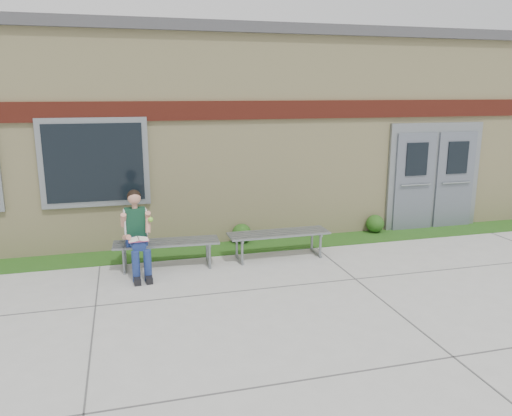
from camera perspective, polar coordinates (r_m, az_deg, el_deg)
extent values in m
plane|color=#9E9E99|center=(7.46, 5.99, -10.17)|extent=(80.00, 80.00, 0.00)
cube|color=#124413|center=(9.77, 0.55, -4.31)|extent=(16.00, 0.80, 0.02)
cube|color=beige|center=(12.66, -3.61, 8.87)|extent=(16.00, 6.00, 4.00)
cube|color=#3F3F42|center=(12.68, -3.75, 18.38)|extent=(16.20, 6.20, 0.20)
cube|color=maroon|center=(9.68, -0.02, 11.14)|extent=(16.00, 0.06, 0.35)
cube|color=slate|center=(9.43, -17.96, 4.95)|extent=(1.90, 0.08, 1.60)
cube|color=black|center=(9.39, -17.98, 4.92)|extent=(1.70, 0.04, 1.40)
cube|color=slate|center=(11.52, 19.64, 3.44)|extent=(2.20, 0.08, 2.30)
cube|color=slate|center=(11.22, 17.63, 2.83)|extent=(0.92, 0.06, 2.10)
cube|color=slate|center=(11.78, 21.74, 2.98)|extent=(0.92, 0.06, 2.10)
cube|color=slate|center=(8.63, -10.19, -3.89)|extent=(1.80, 0.59, 0.03)
cube|color=slate|center=(8.68, -14.80, -5.70)|extent=(0.07, 0.49, 0.40)
cube|color=slate|center=(8.78, -5.50, -5.09)|extent=(0.07, 0.49, 0.40)
cube|color=slate|center=(9.00, 2.61, -2.89)|extent=(1.83, 0.52, 0.04)
cube|color=slate|center=(8.88, -1.92, -4.77)|extent=(0.05, 0.51, 0.42)
cube|color=slate|center=(9.31, 6.89, -4.02)|extent=(0.05, 0.51, 0.42)
cube|color=navy|center=(8.53, -13.51, -3.56)|extent=(0.36, 0.27, 0.16)
cube|color=#0E3327|center=(8.43, -13.61, -1.55)|extent=(0.34, 0.22, 0.47)
sphere|color=tan|center=(8.33, -13.75, 1.13)|extent=(0.23, 0.23, 0.21)
sphere|color=black|center=(8.35, -13.77, 1.29)|extent=(0.24, 0.24, 0.22)
cylinder|color=navy|center=(8.27, -13.97, -3.98)|extent=(0.18, 0.43, 0.15)
cylinder|color=navy|center=(8.28, -12.71, -3.88)|extent=(0.18, 0.43, 0.15)
cylinder|color=navy|center=(8.13, -13.55, -6.53)|extent=(0.12, 0.12, 0.51)
cylinder|color=navy|center=(8.15, -12.27, -6.42)|extent=(0.12, 0.12, 0.51)
cube|color=black|center=(8.14, -13.43, -8.04)|extent=(0.12, 0.27, 0.10)
cube|color=black|center=(8.15, -12.14, -7.93)|extent=(0.12, 0.27, 0.10)
cylinder|color=tan|center=(8.34, -14.91, -1.35)|extent=(0.11, 0.23, 0.27)
cylinder|color=tan|center=(8.37, -12.28, -1.15)|extent=(0.11, 0.23, 0.27)
cube|color=white|center=(8.13, -13.29, -3.49)|extent=(0.33, 0.24, 0.02)
cube|color=#C44972|center=(8.13, -13.29, -3.57)|extent=(0.33, 0.25, 0.01)
sphere|color=#75C635|center=(8.24, -11.96, -1.30)|extent=(0.09, 0.09, 0.09)
sphere|color=#124413|center=(9.87, -1.65, -2.92)|extent=(0.38, 0.38, 0.38)
sphere|color=#124413|center=(10.89, 13.46, -1.75)|extent=(0.38, 0.38, 0.38)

